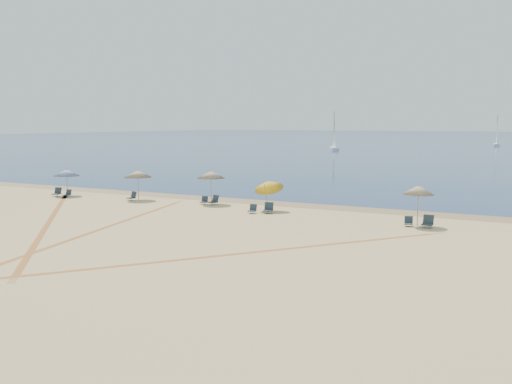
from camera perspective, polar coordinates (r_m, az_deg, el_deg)
ground at (r=24.87m, az=-22.04°, el=-7.90°), size 160.00×160.00×0.00m
ocean at (r=241.26m, az=23.21°, el=4.88°), size 500.00×500.00×0.00m
wet_sand at (r=44.01m, az=2.41°, el=-1.12°), size 500.00×500.00×0.00m
umbrella_0 at (r=50.97m, az=-18.30°, el=1.84°), size 2.17×2.17×2.29m
umbrella_1 at (r=46.73m, az=-11.65°, el=1.78°), size 2.23×2.23×2.43m
umbrella_2 at (r=43.61m, az=-4.49°, el=1.73°), size 2.14×2.14×2.57m
umbrella_3 at (r=40.13m, az=1.24°, el=0.71°), size 2.03×2.09×2.44m
umbrella_4 at (r=35.52m, az=15.83°, el=0.20°), size 1.86×1.86×2.50m
chair_0 at (r=51.06m, az=-19.15°, el=-0.03°), size 0.76×0.83×0.73m
chair_1 at (r=50.26m, az=-18.20°, el=-0.16°), size 0.56×0.64×0.61m
chair_2 at (r=46.76m, az=-12.19°, el=-0.43°), size 0.71×0.79×0.69m
chair_3 at (r=43.65m, az=-5.16°, el=-0.87°), size 0.60×0.66×0.59m
chair_4 at (r=43.31m, az=-4.19°, el=-0.85°), size 0.75×0.82×0.71m
chair_5 at (r=39.14m, az=-0.34°, el=-1.73°), size 0.56×0.64×0.60m
chair_6 at (r=39.16m, az=1.25°, el=-1.64°), size 0.76×0.84×0.73m
chair_7 at (r=35.43m, az=14.92°, el=-2.89°), size 0.60×0.66×0.59m
chair_8 at (r=35.28m, az=16.70°, el=-2.88°), size 0.61×0.72×0.74m
sailboat_1 at (r=131.32m, az=7.77°, el=5.30°), size 4.14×5.87×8.75m
sailboat_2 at (r=167.40m, az=22.81°, el=5.12°), size 2.08×5.73×8.34m
tire_tracks at (r=32.37m, az=-14.94°, el=-4.26°), size 53.89×44.15×0.00m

